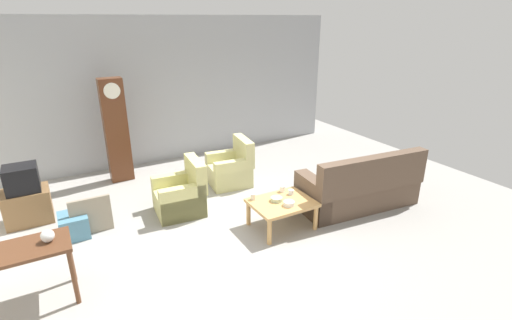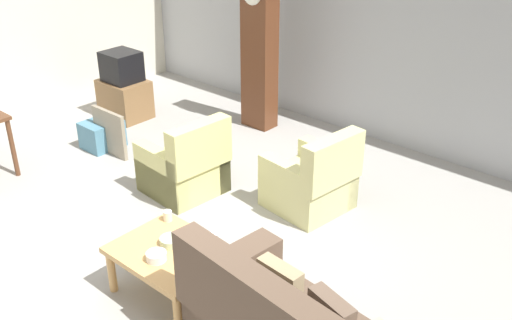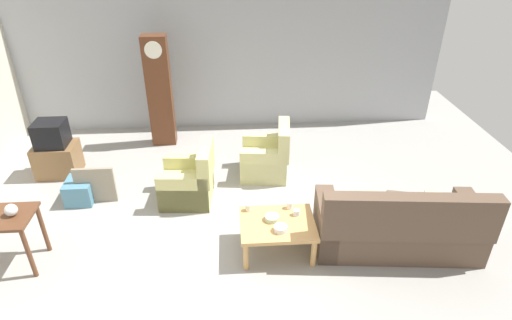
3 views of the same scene
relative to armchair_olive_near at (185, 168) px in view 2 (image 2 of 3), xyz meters
name	(u,v)px [view 2 (image 2 of 3)]	position (x,y,z in m)	size (l,w,h in m)	color
ground_plane	(171,249)	(0.71, -0.86, -0.31)	(10.40, 10.40, 0.00)	#999691
garage_door_wall	(381,17)	(0.71, 2.74, 1.29)	(8.40, 0.16, 3.20)	#9EA0A5
armchair_olive_near	(185,168)	(0.00, 0.00, 0.00)	(0.84, 0.82, 0.92)	#CCC67A
armchair_olive_far	(312,183)	(1.25, 0.66, 0.00)	(0.87, 0.85, 0.92)	#CCC785
coffee_table_wood	(172,256)	(1.21, -1.26, 0.08)	(0.96, 0.76, 0.45)	tan
grandfather_clock	(259,53)	(-0.62, 1.96, 0.74)	(0.44, 0.30, 2.08)	#562D19
tv_stand_cabinet	(125,99)	(-2.28, 0.91, -0.03)	(0.68, 0.52, 0.55)	brown
tv_crt	(121,66)	(-2.28, 0.91, 0.46)	(0.48, 0.44, 0.42)	black
framed_picture_leaning	(110,133)	(-1.43, 0.03, -0.01)	(0.60, 0.05, 0.59)	gray
storage_box_blue	(102,134)	(-1.69, 0.08, -0.13)	(0.41, 0.47, 0.35)	teal
cup_white_porcelain	(213,239)	(1.41, -0.97, 0.20)	(0.09, 0.09, 0.10)	white
cup_blue_rimmed	(205,251)	(1.48, -1.12, 0.19)	(0.09, 0.09, 0.08)	silver
cup_cream_tall	(168,216)	(0.85, -0.98, 0.20)	(0.08, 0.08, 0.10)	beige
bowl_white_stacked	(156,256)	(1.23, -1.43, 0.18)	(0.17, 0.17, 0.07)	white
bowl_shallow_green	(171,241)	(1.15, -1.20, 0.18)	(0.19, 0.19, 0.06)	#B2C69E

